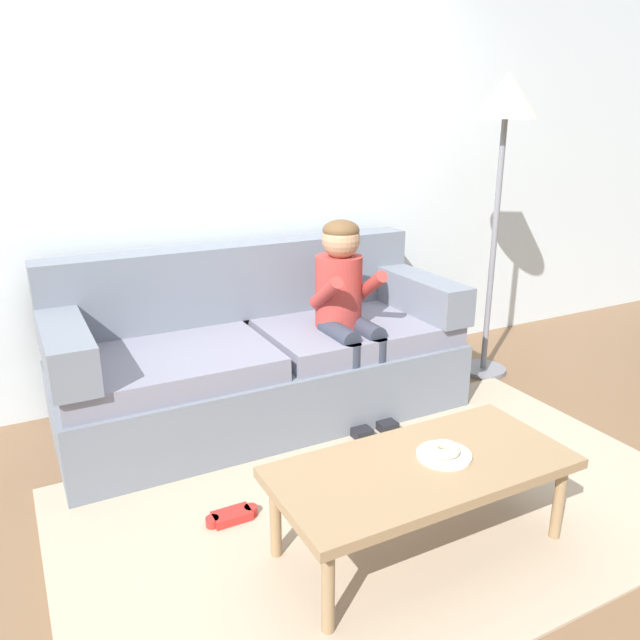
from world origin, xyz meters
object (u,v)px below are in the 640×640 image
object	(u,v)px
person_child	(346,300)
couch	(260,358)
coffee_table	(422,472)
toy_controller	(232,517)
donut	(444,449)
floor_lamp	(505,124)

from	to	relation	value
person_child	couch	bearing A→B (deg)	154.40
coffee_table	toy_controller	distance (m)	0.84
couch	donut	bearing A→B (deg)	-82.00
floor_lamp	couch	bearing A→B (deg)	175.25
donut	toy_controller	distance (m)	0.94
donut	floor_lamp	distance (m)	2.18
toy_controller	floor_lamp	size ratio (longest dim) A/B	0.12
donut	couch	bearing A→B (deg)	98.00
toy_controller	coffee_table	bearing A→B (deg)	-45.99
donut	toy_controller	world-z (taller)	donut
person_child	donut	world-z (taller)	person_child
coffee_table	floor_lamp	distance (m)	2.28
donut	toy_controller	size ratio (longest dim) A/B	0.53
person_child	coffee_table	bearing A→B (deg)	-105.90
coffee_table	couch	bearing A→B (deg)	93.93
couch	floor_lamp	world-z (taller)	floor_lamp
couch	donut	world-z (taller)	couch
person_child	toy_controller	size ratio (longest dim) A/B	4.87
coffee_table	donut	size ratio (longest dim) A/B	9.62
toy_controller	floor_lamp	bearing A→B (deg)	13.95
person_child	donut	bearing A→B (deg)	-101.34
couch	donut	size ratio (longest dim) A/B	18.36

